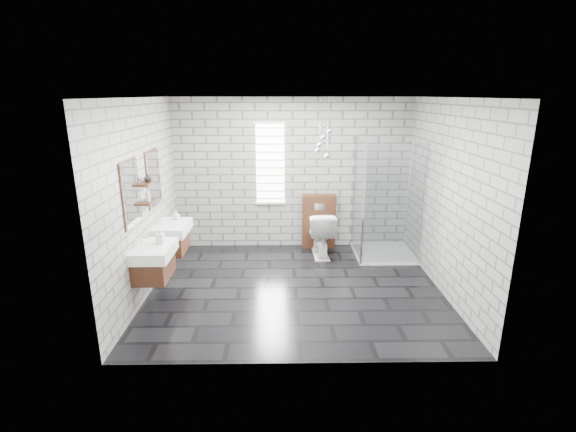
{
  "coord_description": "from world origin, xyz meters",
  "views": [
    {
      "loc": [
        -0.2,
        -5.6,
        2.74
      ],
      "look_at": [
        -0.1,
        0.35,
        1.0
      ],
      "focal_mm": 26.0,
      "sensor_mm": 36.0,
      "label": 1
    }
  ],
  "objects_px": {
    "vanity_right": "(170,229)",
    "cistern_panel": "(319,221)",
    "vanity_left": "(151,252)",
    "shower_enclosure": "(380,230)",
    "toilet": "(321,233)"
  },
  "relations": [
    {
      "from": "vanity_right",
      "to": "shower_enclosure",
      "type": "xyz_separation_m",
      "value": [
        3.41,
        0.71,
        -0.25
      ]
    },
    {
      "from": "cistern_panel",
      "to": "shower_enclosure",
      "type": "bearing_deg",
      "value": -26.86
    },
    {
      "from": "cistern_panel",
      "to": "shower_enclosure",
      "type": "xyz_separation_m",
      "value": [
        1.02,
        -0.52,
        0.0
      ]
    },
    {
      "from": "vanity_right",
      "to": "cistern_panel",
      "type": "height_order",
      "value": "vanity_right"
    },
    {
      "from": "vanity_left",
      "to": "vanity_right",
      "type": "height_order",
      "value": "same"
    },
    {
      "from": "cistern_panel",
      "to": "toilet",
      "type": "xyz_separation_m",
      "value": [
        0.0,
        -0.41,
        -0.1
      ]
    },
    {
      "from": "vanity_right",
      "to": "toilet",
      "type": "xyz_separation_m",
      "value": [
        2.39,
        0.82,
        -0.36
      ]
    },
    {
      "from": "vanity_right",
      "to": "cistern_panel",
      "type": "xyz_separation_m",
      "value": [
        2.39,
        1.23,
        -0.26
      ]
    },
    {
      "from": "vanity_right",
      "to": "shower_enclosure",
      "type": "relative_size",
      "value": 0.77
    },
    {
      "from": "vanity_right",
      "to": "shower_enclosure",
      "type": "height_order",
      "value": "shower_enclosure"
    },
    {
      "from": "cistern_panel",
      "to": "shower_enclosure",
      "type": "distance_m",
      "value": 1.14
    },
    {
      "from": "cistern_panel",
      "to": "vanity_left",
      "type": "bearing_deg",
      "value": -137.51
    },
    {
      "from": "vanity_left",
      "to": "toilet",
      "type": "bearing_deg",
      "value": 36.74
    },
    {
      "from": "cistern_panel",
      "to": "toilet",
      "type": "bearing_deg",
      "value": -90.0
    },
    {
      "from": "vanity_left",
      "to": "cistern_panel",
      "type": "bearing_deg",
      "value": 42.49
    }
  ]
}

